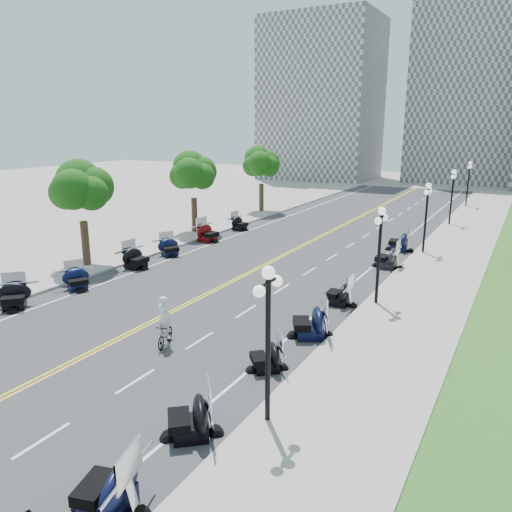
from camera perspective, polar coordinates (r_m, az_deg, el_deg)
The scene contains 50 objects.
ground at distance 26.63m, azimuth -7.12°, elevation -5.10°, with size 160.00×160.00×0.00m, color gray.
road at distance 34.81m, azimuth 2.57°, elevation -0.21°, with size 16.00×90.00×0.01m, color #333335.
centerline_yellow_a at distance 34.86m, azimuth 2.39°, elevation -0.18°, with size 0.12×90.00×0.00m, color yellow.
centerline_yellow_b at distance 34.76m, azimuth 2.75°, elevation -0.23°, with size 0.12×90.00×0.00m, color yellow.
edge_line_north at distance 32.58m, azimuth 12.69°, elevation -1.61°, with size 0.12×90.00×0.00m, color white.
edge_line_south at distance 38.00m, azimuth -6.10°, elevation 1.01°, with size 0.12×90.00×0.00m, color white.
lane_dash_3 at distance 16.87m, azimuth -23.26°, elevation -18.78°, with size 0.12×2.00×0.00m, color white.
lane_dash_4 at distance 19.12m, azimuth -13.60°, elevation -13.73°, with size 0.12×2.00×0.00m, color white.
lane_dash_5 at distance 21.88m, azimuth -6.46°, elevation -9.59°, with size 0.12×2.00×0.00m, color white.
lane_dash_6 at distance 24.98m, azimuth -1.13°, elevation -6.32°, with size 0.12×2.00×0.00m, color white.
lane_dash_7 at distance 28.30m, azimuth 2.94°, elevation -3.76°, with size 0.12×2.00×0.00m, color white.
lane_dash_8 at distance 31.78m, azimuth 6.12°, elevation -1.74°, with size 0.12×2.00×0.00m, color white.
lane_dash_9 at distance 35.37m, azimuth 8.66°, elevation -0.12°, with size 0.12×2.00×0.00m, color white.
lane_dash_10 at distance 39.04m, azimuth 10.73°, elevation 1.21°, with size 0.12×2.00×0.00m, color white.
lane_dash_11 at distance 42.77m, azimuth 12.44°, elevation 2.30°, with size 0.12×2.00×0.00m, color white.
lane_dash_12 at distance 46.54m, azimuth 13.88°, elevation 3.21°, with size 0.12×2.00×0.00m, color white.
lane_dash_13 at distance 50.35m, azimuth 15.10°, elevation 3.99°, with size 0.12×2.00×0.00m, color white.
lane_dash_14 at distance 54.19m, azimuth 16.15°, elevation 4.65°, with size 0.12×2.00×0.00m, color white.
lane_dash_15 at distance 58.05m, azimuth 17.06°, elevation 5.23°, with size 0.12×2.00×0.00m, color white.
lane_dash_16 at distance 61.93m, azimuth 17.86°, elevation 5.73°, with size 0.12×2.00×0.00m, color white.
lane_dash_17 at distance 65.82m, azimuth 18.57°, elevation 6.17°, with size 0.12×2.00×0.00m, color white.
lane_dash_18 at distance 69.72m, azimuth 19.20°, elevation 6.56°, with size 0.12×2.00×0.00m, color white.
lane_dash_19 at distance 73.63m, azimuth 19.76°, elevation 6.91°, with size 0.12×2.00×0.00m, color white.
sidewalk_north at distance 31.74m, azimuth 19.80°, elevation -2.46°, with size 5.00×90.00×0.15m, color #9E9991.
sidewalk_south at distance 40.43m, azimuth -10.88°, elevation 1.75°, with size 5.00×90.00×0.15m, color #9E9991.
distant_block_a at distance 88.58m, azimuth 7.49°, elevation 17.25°, with size 18.00×14.00×26.00m, color gray.
distant_block_b at distance 89.01m, azimuth 23.01°, elevation 17.54°, with size 16.00×12.00×30.00m, color gray.
street_lamp_1 at distance 15.11m, azimuth 1.37°, elevation -10.30°, with size 0.50×1.20×4.90m, color black, non-canonical shape.
street_lamp_2 at distance 25.76m, azimuth 13.86°, elevation -0.05°, with size 0.50×1.20×4.90m, color black, non-canonical shape.
street_lamp_3 at distance 37.24m, azimuth 18.83°, elevation 4.09°, with size 0.50×1.20×4.90m, color black, non-canonical shape.
street_lamp_4 at distance 48.97m, azimuth 21.46°, elevation 6.25°, with size 0.50×1.20×4.90m, color black, non-canonical shape.
street_lamp_5 at distance 60.81m, azimuth 23.08°, elevation 7.57°, with size 0.50×1.20×4.90m, color black, non-canonical shape.
tree_2 at distance 33.60m, azimuth -19.36°, elevation 6.68°, with size 4.80×4.80×9.20m, color #235619, non-canonical shape.
tree_3 at distance 42.48m, azimuth -7.18°, elevation 8.92°, with size 4.80×4.80×9.20m, color #235619, non-canonical shape.
tree_4 at distance 52.61m, azimuth 0.63°, elevation 10.15°, with size 4.80×4.80×9.20m, color #235619, non-canonical shape.
motorcycle_n_2 at distance 13.46m, azimuth -16.65°, elevation -23.79°, with size 2.13×2.13×1.49m, color black, non-canonical shape.
motorcycle_n_3 at distance 15.55m, azimuth -7.58°, elevation -17.59°, with size 2.03×2.03×1.42m, color black, non-canonical shape.
motorcycle_n_4 at distance 19.10m, azimuth 1.17°, elevation -11.27°, with size 1.76×1.76×1.23m, color black, non-canonical shape.
motorcycle_n_5 at distance 21.92m, azimuth 6.18°, elevation -7.33°, with size 2.24×2.24×1.57m, color black, non-canonical shape.
motorcycle_n_6 at distance 26.02m, azimuth 9.50°, elevation -4.10°, with size 1.92×1.92×1.34m, color black, non-canonical shape.
motorcycle_n_8 at distance 33.31m, azimuth 14.79°, elevation -0.03°, with size 2.19×2.19×1.54m, color black, non-canonical shape.
motorcycle_n_9 at distance 38.07m, azimuth 16.05°, elevation 1.72°, with size 2.22×2.22×1.56m, color black, non-canonical shape.
motorcycle_s_4 at distance 27.94m, azimuth -25.98°, elevation -4.04°, with size 2.02×2.02×1.42m, color black, non-canonical shape.
motorcycle_s_5 at distance 29.73m, azimuth -19.80°, elevation -2.43°, with size 1.87×1.87×1.31m, color black, non-canonical shape.
motorcycle_s_6 at distance 32.98m, azimuth -13.58°, elevation -0.16°, with size 2.11×2.11×1.47m, color black, non-canonical shape.
motorcycle_s_7 at distance 35.71m, azimuth -9.86°, elevation 1.07°, with size 1.92×1.92×1.34m, color black, non-canonical shape.
motorcycle_s_8 at distance 39.65m, azimuth -5.53°, elevation 2.73°, with size 2.21×2.21×1.54m, color #590A0C, non-canonical shape.
motorcycle_s_9 at distance 43.88m, azimuth -1.87°, elevation 3.82°, with size 1.90×1.90×1.33m, color black, non-canonical shape.
bicycle at distance 21.48m, azimuth -10.34°, elevation -8.81°, with size 0.47×1.65×0.99m, color #A51414.
cyclist_rider at distance 20.96m, azimuth -10.52°, elevation -5.25°, with size 0.68×0.44×1.85m, color silver.
Camera 1 is at (14.92, -20.14, 9.01)m, focal length 35.00 mm.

